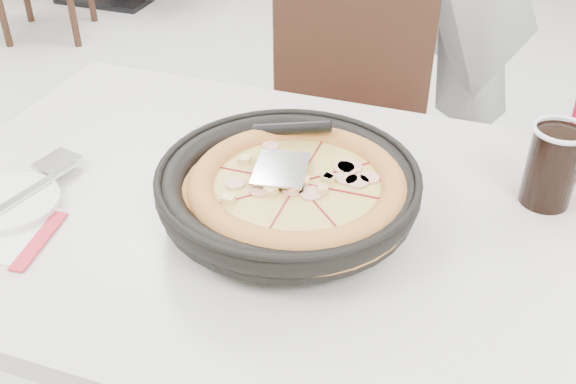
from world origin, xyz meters
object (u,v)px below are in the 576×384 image
(side_plate, at_px, (9,203))
(pizza, at_px, (297,194))
(chair_far, at_px, (361,161))
(main_table, at_px, (278,363))
(pizza_pan, at_px, (288,196))
(cola_glass, at_px, (552,168))

(side_plate, bearing_deg, pizza, 13.62)
(chair_far, height_order, pizza, chair_far)
(main_table, height_order, pizza, pizza)
(pizza_pan, distance_m, side_plate, 0.45)
(chair_far, bearing_deg, pizza, 69.67)
(main_table, relative_size, pizza, 3.43)
(side_plate, xyz_separation_m, cola_glass, (0.82, 0.31, 0.06))
(pizza_pan, xyz_separation_m, cola_glass, (0.38, 0.18, 0.02))
(pizza_pan, bearing_deg, side_plate, -164.02)
(main_table, bearing_deg, pizza, -34.46)
(chair_far, xyz_separation_m, pizza_pan, (0.02, -0.63, 0.32))
(main_table, xyz_separation_m, side_plate, (-0.41, -0.14, 0.38))
(side_plate, height_order, cola_glass, cola_glass)
(pizza, bearing_deg, cola_glass, 28.47)
(chair_far, bearing_deg, pizza_pan, 67.94)
(chair_far, distance_m, pizza_pan, 0.70)
(chair_far, bearing_deg, main_table, 65.60)
(chair_far, xyz_separation_m, side_plate, (-0.41, -0.75, 0.28))
(chair_far, xyz_separation_m, pizza, (0.04, -0.64, 0.34))
(main_table, height_order, pizza_pan, pizza_pan)
(cola_glass, bearing_deg, side_plate, -159.43)
(pizza, xyz_separation_m, cola_glass, (0.36, 0.20, 0.00))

